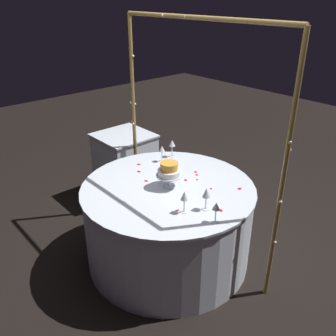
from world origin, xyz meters
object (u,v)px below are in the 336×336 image
Objects in this scene: decorative_arch at (196,113)px; side_table at (125,165)px; wine_glass_2 at (172,144)px; wine_glass_1 at (206,194)px; wine_glass_3 at (162,150)px; wine_glass_0 at (184,197)px; tiered_cake at (169,171)px; wine_glass_4 at (216,207)px; main_table at (168,223)px.

decorative_arch is 2.71× the size of side_table.
wine_glass_1 is at bearing -27.53° from wine_glass_2.
wine_glass_3 is at bearing -178.74° from decorative_arch.
wine_glass_0 is at bearing -30.44° from wine_glass_3.
tiered_cake is 0.62m from wine_glass_4.
main_table is at bearing -90.01° from decorative_arch.
wine_glass_1 is 1.15× the size of wine_glass_3.
wine_glass_3 is at bearing 160.07° from wine_glass_1.
decorative_arch is 12.88× the size of wine_glass_4.
wine_glass_1 reaches higher than side_table.
main_table is 0.52m from tiered_cake.
side_table is 1.77m from wine_glass_0.
wine_glass_3 is (-0.80, 0.47, -0.01)m from wine_glass_0.
decorative_arch is 11.81× the size of wine_glass_2.
side_table is at bearing 165.71° from wine_glass_1.
decorative_arch is 9.46× the size of tiered_cake.
wine_glass_3 is at bearing 159.42° from wine_glass_4.
main_table is 0.68m from wine_glass_1.
wine_glass_4 is at bearing -15.18° from side_table.
decorative_arch is 0.63m from wine_glass_3.
wine_glass_1 reaches higher than wine_glass_4.
side_table is 3.50× the size of tiered_cake.
wine_glass_1 reaches higher than wine_glass_0.
wine_glass_4 is (0.24, 0.08, -0.01)m from wine_glass_0.
wine_glass_2 reaches higher than wine_glass_4.
wine_glass_4 is at bearing -9.66° from tiered_cake.
wine_glass_1 is at bearing -14.29° from side_table.
wine_glass_2 is at bearing 135.56° from tiered_cake.
decorative_arch is 0.87m from wine_glass_4.
side_table is at bearing 175.32° from decorative_arch.
wine_glass_2 is at bearing 162.46° from decorative_arch.
wine_glass_4 is (1.04, -0.39, 0.00)m from wine_glass_3.
wine_glass_0 is at bearing -118.46° from wine_glass_1.
main_table is 0.65m from wine_glass_0.
tiered_cake is at bearing 79.49° from main_table.
decorative_arch is 11.38× the size of wine_glass_1.
tiered_cake is 1.24× the size of wine_glass_0.
side_table is 1.96m from wine_glass_4.
wine_glass_1 reaches higher than main_table.
tiered_cake is 0.45m from wine_glass_1.
wine_glass_0 is 0.17m from wine_glass_1.
decorative_arch is at bearing 89.99° from main_table.
wine_glass_2 reaches higher than wine_glass_3.
wine_glass_0 is at bearing -51.93° from decorative_arch.
wine_glass_2 reaches higher than side_table.
wine_glass_2 is (-0.44, 0.43, -0.01)m from tiered_cake.
wine_glass_0 reaches higher than wine_glass_4.
wine_glass_2 is (0.78, 0.04, 0.50)m from side_table.
main_table is 9.36× the size of wine_glass_3.
decorative_arch is 1.40× the size of main_table.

